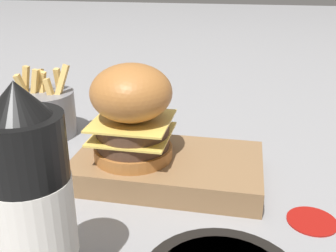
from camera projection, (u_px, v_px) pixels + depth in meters
ground_plane at (188, 188)px, 0.58m from camera, size 6.00×6.00×0.00m
serving_board at (168, 167)px, 0.60m from camera, size 0.28×0.17×0.04m
burger at (132, 112)px, 0.57m from camera, size 0.12×0.12×0.14m
ketchup_bottle at (33, 209)px, 0.36m from camera, size 0.08×0.08×0.22m
fries_basket at (44, 113)px, 0.75m from camera, size 0.12×0.12×0.14m
ketchup_puddle at (312, 220)px, 0.51m from camera, size 0.06×0.06×0.00m
parchment_square at (129, 123)px, 0.82m from camera, size 0.16×0.16×0.00m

